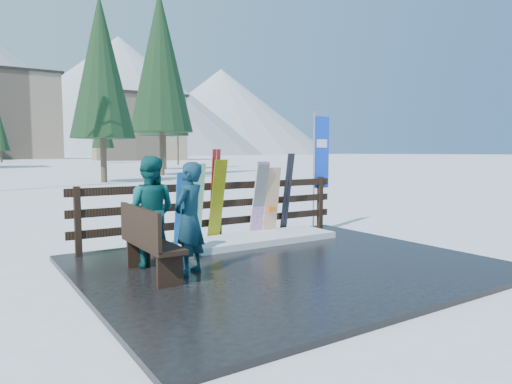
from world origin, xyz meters
TOP-DOWN VIEW (x-y plane):
  - ground at (0.00, 0.00)m, footprint 700.00×700.00m
  - deck at (0.00, 0.00)m, footprint 6.00×5.00m
  - fence at (0.00, 2.20)m, footprint 5.60×0.10m
  - snow_patch at (0.58, 1.60)m, footprint 2.96×1.00m
  - bench at (-2.08, 0.38)m, footprint 0.41×1.50m
  - snowboard_0 at (-0.86, 1.98)m, footprint 0.26×0.24m
  - snowboard_1 at (-0.59, 1.98)m, footprint 0.30×0.30m
  - snowboard_2 at (-0.14, 1.98)m, footprint 0.26×0.39m
  - snowboard_3 at (0.82, 1.98)m, footprint 0.28×0.31m
  - snowboard_4 at (0.81, 1.98)m, footprint 0.28×0.36m
  - snowboard_5 at (1.11, 1.98)m, footprint 0.32×0.22m
  - ski_pair_a at (-0.16, 2.05)m, footprint 0.16×0.22m
  - ski_pair_b at (1.56, 2.05)m, footprint 0.17×0.31m
  - rental_flag at (2.62, 2.25)m, footprint 0.45×0.04m
  - person_front at (-1.52, 0.22)m, footprint 0.69×0.63m
  - person_back at (-1.83, 0.96)m, footprint 1.02×0.97m
  - trees at (4.58, 44.15)m, footprint 42.15×68.61m

SIDE VIEW (x-z plane):
  - ground at x=0.00m, z-range 0.00..0.00m
  - deck at x=0.00m, z-range 0.00..0.08m
  - snow_patch at x=0.58m, z-range 0.08..0.20m
  - bench at x=-2.08m, z-range 0.11..1.08m
  - fence at x=0.00m, z-range 0.16..1.31m
  - snowboard_0 at x=-0.86m, z-range 0.08..1.43m
  - snowboard_5 at x=1.11m, z-range 0.08..1.48m
  - snowboard_4 at x=0.81m, z-range 0.08..1.56m
  - snowboard_1 at x=-0.59m, z-range 0.08..1.59m
  - snowboard_3 at x=0.82m, z-range 0.08..1.60m
  - snowboard_2 at x=-0.14m, z-range 0.08..1.65m
  - person_front at x=-1.52m, z-range 0.08..1.65m
  - person_back at x=-1.83m, z-range 0.08..1.73m
  - ski_pair_b at x=1.56m, z-range 0.08..1.76m
  - ski_pair_a at x=-0.16m, z-range 0.08..1.84m
  - rental_flag at x=2.62m, z-range 0.39..2.99m
  - trees at x=4.58m, z-range -1.04..13.12m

